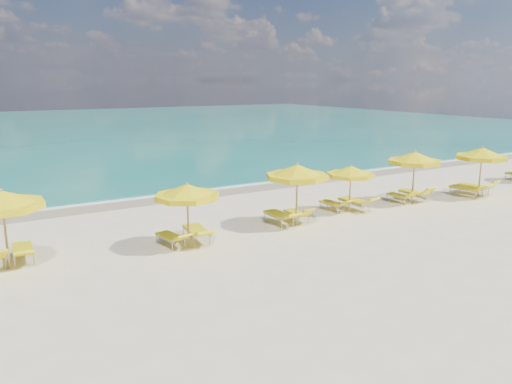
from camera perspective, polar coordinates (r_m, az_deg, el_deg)
ground_plane at (r=19.96m, az=2.19°, el=-4.18°), size 120.00×120.00×0.00m
ocean at (r=65.15m, az=-21.38°, el=6.71°), size 120.00×80.00×0.30m
wet_sand_band at (r=26.29m, az=-6.54°, el=-0.12°), size 120.00×2.60×0.01m
foam_line at (r=27.00m, az=-7.23°, el=0.20°), size 120.00×1.20×0.03m
whitecap_near at (r=33.85m, az=-22.66°, el=1.84°), size 14.00×0.36×0.05m
whitecap_far at (r=44.44m, az=-5.86°, el=5.12°), size 18.00×0.30×0.05m
umbrella_2 at (r=17.05m, az=-27.05°, el=-0.89°), size 3.31×3.31×2.57m
umbrella_3 at (r=17.44m, az=-7.87°, el=-0.01°), size 2.61×2.61×2.33m
umbrella_4 at (r=19.93m, az=4.72°, el=2.26°), size 2.62×2.62×2.57m
umbrella_5 at (r=22.43m, az=10.78°, el=2.29°), size 2.15×2.15×2.15m
umbrella_6 at (r=24.80m, az=17.69°, el=3.68°), size 3.08×3.08×2.54m
umbrella_7 at (r=27.30m, az=24.43°, el=3.98°), size 2.99×2.99×2.57m
lounger_2_right at (r=18.12m, az=-25.07°, el=-6.43°), size 0.72×1.95×0.70m
lounger_3_left at (r=18.09m, az=-9.69°, el=-5.47°), size 0.81×1.77×0.68m
lounger_3_right at (r=18.47m, az=-6.78°, el=-4.88°), size 0.89×2.13×0.75m
lounger_4_left at (r=20.50m, az=2.69°, el=-3.05°), size 0.66×1.98×0.74m
lounger_4_right at (r=21.01m, az=4.70°, el=-2.77°), size 0.62×1.66×0.75m
lounger_5_left at (r=22.85m, az=8.82°, el=-1.62°), size 0.76×1.72×0.69m
lounger_5_right at (r=23.24m, az=11.26°, el=-1.38°), size 0.85×2.07×0.78m
lounger_6_left at (r=25.11m, az=16.08°, el=-0.68°), size 0.62×1.61×0.74m
lounger_6_right at (r=25.72m, az=17.62°, el=-0.39°), size 0.68×1.86×0.89m
lounger_7_left at (r=27.57m, az=22.92°, el=0.07°), size 0.95×2.12×0.83m
lounger_7_right at (r=28.34m, az=23.71°, el=0.31°), size 0.92×2.04×0.88m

